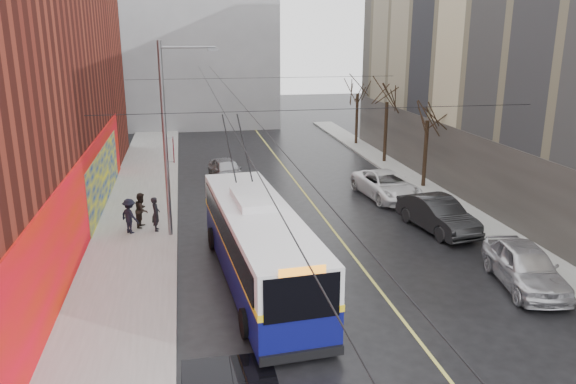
# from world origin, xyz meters

# --- Properties ---
(ground) EXTENTS (140.00, 140.00, 0.00)m
(ground) POSITION_xyz_m (0.00, 0.00, 0.00)
(ground) COLOR black
(ground) RESTS_ON ground
(sidewalk_left) EXTENTS (4.00, 60.00, 0.15)m
(sidewalk_left) POSITION_xyz_m (-8.00, 12.00, 0.07)
(sidewalk_left) COLOR gray
(sidewalk_left) RESTS_ON ground
(sidewalk_right) EXTENTS (2.00, 60.00, 0.15)m
(sidewalk_right) POSITION_xyz_m (9.00, 12.00, 0.07)
(sidewalk_right) COLOR gray
(sidewalk_right) RESTS_ON ground
(lane_line) EXTENTS (0.12, 50.00, 0.01)m
(lane_line) POSITION_xyz_m (1.50, 14.00, 0.00)
(lane_line) COLOR #BFB74C
(lane_line) RESTS_ON ground
(building_far) EXTENTS (20.50, 12.10, 18.00)m
(building_far) POSITION_xyz_m (-6.00, 44.99, 9.02)
(building_far) COLOR gray
(building_far) RESTS_ON ground
(streetlight_pole) EXTENTS (2.65, 0.60, 9.00)m
(streetlight_pole) POSITION_xyz_m (-6.14, 10.00, 4.85)
(streetlight_pole) COLOR slate
(streetlight_pole) RESTS_ON ground
(catenary_wires) EXTENTS (18.00, 60.00, 0.22)m
(catenary_wires) POSITION_xyz_m (-2.54, 14.77, 6.25)
(catenary_wires) COLOR black
(tree_near) EXTENTS (3.20, 3.20, 6.40)m
(tree_near) POSITION_xyz_m (9.00, 16.00, 4.98)
(tree_near) COLOR black
(tree_near) RESTS_ON ground
(tree_mid) EXTENTS (3.20, 3.20, 6.68)m
(tree_mid) POSITION_xyz_m (9.00, 23.00, 5.25)
(tree_mid) COLOR black
(tree_mid) RESTS_ON ground
(tree_far) EXTENTS (3.20, 3.20, 6.57)m
(tree_far) POSITION_xyz_m (9.00, 30.00, 5.14)
(tree_far) COLOR black
(tree_far) RESTS_ON ground
(puddle) EXTENTS (2.65, 2.67, 0.01)m
(puddle) POSITION_xyz_m (-4.54, -1.93, 0.00)
(puddle) COLOR black
(puddle) RESTS_ON ground
(pigeons_flying) EXTENTS (4.56, 0.60, 0.60)m
(pigeons_flying) POSITION_xyz_m (-2.44, 10.10, 7.06)
(pigeons_flying) COLOR slate
(trolleybus) EXTENTS (3.50, 12.16, 5.70)m
(trolleybus) POSITION_xyz_m (-2.86, 4.38, 1.58)
(trolleybus) COLOR #0B0D54
(trolleybus) RESTS_ON ground
(parked_car_a) EXTENTS (2.75, 5.12, 1.66)m
(parked_car_a) POSITION_xyz_m (7.00, 2.16, 0.83)
(parked_car_a) COLOR silver
(parked_car_a) RESTS_ON ground
(parked_car_b) EXTENTS (2.54, 5.21, 1.65)m
(parked_car_b) POSITION_xyz_m (6.47, 8.60, 0.82)
(parked_car_b) COLOR black
(parked_car_b) RESTS_ON ground
(parked_car_c) EXTENTS (3.11, 5.71, 1.52)m
(parked_car_c) POSITION_xyz_m (5.97, 14.36, 0.76)
(parked_car_c) COLOR white
(parked_car_c) RESTS_ON ground
(following_car) EXTENTS (2.46, 4.61, 1.49)m
(following_car) POSITION_xyz_m (-2.88, 19.84, 0.75)
(following_car) COLOR #98989D
(following_car) RESTS_ON ground
(pedestrian_a) EXTENTS (0.42, 0.62, 1.66)m
(pedestrian_a) POSITION_xyz_m (-6.96, 10.67, 0.98)
(pedestrian_a) COLOR black
(pedestrian_a) RESTS_ON sidewalk_left
(pedestrian_b) EXTENTS (0.81, 0.95, 1.72)m
(pedestrian_b) POSITION_xyz_m (-7.66, 11.36, 1.01)
(pedestrian_b) COLOR black
(pedestrian_b) RESTS_ON sidewalk_left
(pedestrian_c) EXTENTS (1.21, 1.21, 1.68)m
(pedestrian_c) POSITION_xyz_m (-8.16, 10.56, 0.99)
(pedestrian_c) COLOR black
(pedestrian_c) RESTS_ON sidewalk_left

